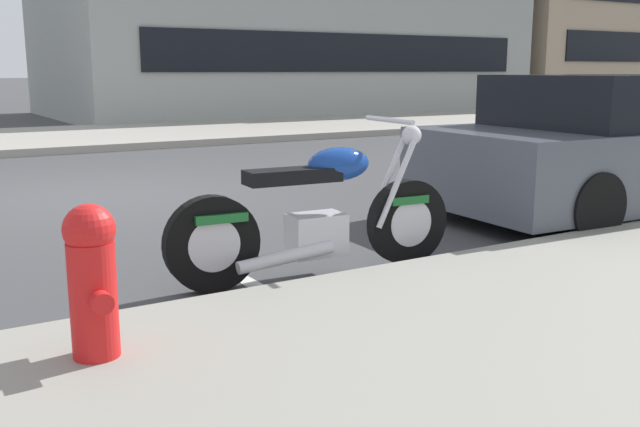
{
  "coord_description": "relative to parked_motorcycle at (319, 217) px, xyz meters",
  "views": [
    {
      "loc": [
        -2.1,
        -8.5,
        1.47
      ],
      "look_at": [
        0.5,
        -4.26,
        0.47
      ],
      "focal_mm": 40.23,
      "sensor_mm": 36.0,
      "label": 1
    }
  ],
  "objects": [
    {
      "name": "ground_plane",
      "position": [
        -0.51,
        4.24,
        -0.43
      ],
      "size": [
        260.0,
        260.0,
        0.0
      ],
      "primitive_type": "plane",
      "color": "#3D3D3F"
    },
    {
      "name": "sidewalk_far_curb",
      "position": [
        11.49,
        11.26,
        -0.36
      ],
      "size": [
        120.0,
        5.0,
        0.14
      ],
      "primitive_type": "cube",
      "color": "gray",
      "rests_on": "ground"
    },
    {
      "name": "parking_stall_stripe",
      "position": [
        -0.51,
        0.31,
        -0.43
      ],
      "size": [
        0.12,
        2.2,
        0.01
      ],
      "primitive_type": "cube",
      "color": "silver",
      "rests_on": "ground"
    },
    {
      "name": "parked_motorcycle",
      "position": [
        0.0,
        0.0,
        0.0
      ],
      "size": [
        2.21,
        0.62,
        1.13
      ],
      "rotation": [
        0.0,
        0.0,
        -0.08
      ],
      "color": "black",
      "rests_on": "ground"
    },
    {
      "name": "parked_car_behind_motorcycle",
      "position": [
        4.03,
        0.46,
        0.23
      ],
      "size": [
        4.57,
        2.12,
        1.42
      ],
      "rotation": [
        0.0,
        0.0,
        -0.05
      ],
      "color": "#4C515B",
      "rests_on": "ground"
    },
    {
      "name": "fire_hydrant",
      "position": [
        -1.84,
        -1.0,
        0.09
      ],
      "size": [
        0.24,
        0.36,
        0.73
      ],
      "color": "red",
      "rests_on": "sidewalk_near_curb"
    }
  ]
}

